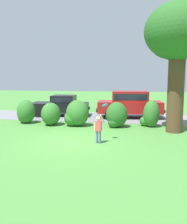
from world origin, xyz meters
TOP-DOWN VIEW (x-y plane):
  - ground_plane at (0.00, 0.00)m, footprint 80.00×80.00m
  - driveway_strip at (0.00, 7.06)m, footprint 28.00×4.40m
  - oak_tree_large at (4.88, 3.10)m, footprint 3.67×3.45m
  - shrub_near_tree at (-4.13, 3.97)m, footprint 1.16×1.10m
  - shrub_centre_left at (-2.33, 3.62)m, footprint 1.15×1.30m
  - shrub_centre at (-0.75, 3.64)m, footprint 1.49×1.28m
  - shrub_centre_right at (1.64, 3.70)m, footprint 1.25×1.15m
  - shrub_far_end at (3.59, 4.19)m, footprint 1.14×1.02m
  - parked_sedan at (-2.85, 7.22)m, footprint 4.52×2.33m
  - parked_suv at (2.27, 7.13)m, footprint 4.86×2.46m
  - child_thrower at (1.18, 0.07)m, footprint 0.47×0.23m
  - frisbee at (1.39, 0.54)m, footprint 0.31×0.27m

SIDE VIEW (x-z plane):
  - ground_plane at x=0.00m, z-range 0.00..0.00m
  - driveway_strip at x=0.00m, z-range 0.00..0.02m
  - shrub_near_tree at x=-4.13m, z-range -0.07..1.42m
  - shrub_centre_right at x=1.64m, z-range -0.06..1.42m
  - shrub_centre_left at x=-2.33m, z-range 0.00..1.38m
  - shrub_centre at x=-0.75m, z-range -0.09..1.47m
  - shrub_far_end at x=3.59m, z-range -0.08..1.49m
  - child_thrower at x=1.18m, z-range 0.07..1.36m
  - parked_sedan at x=-2.85m, z-range 0.07..1.63m
  - parked_suv at x=2.27m, z-range 0.12..2.04m
  - frisbee at x=1.39m, z-range 1.53..1.76m
  - oak_tree_large at x=4.88m, z-range 1.58..8.25m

